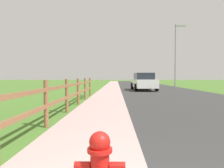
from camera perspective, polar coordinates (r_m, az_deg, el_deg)
The scene contains 7 objects.
ground_plane at distance 26.23m, azimuth 2.03°, elevation -0.75°, with size 120.00×120.00×0.00m, color #467029.
road_asphalt at distance 28.49m, azimuth 9.02°, elevation -0.55°, with size 7.00×66.00×0.01m, color #333333.
curb_concrete at distance 28.34m, azimuth -4.11°, elevation -0.55°, with size 6.00×66.00×0.01m, color #BB9A95.
grass_verge at distance 28.52m, azimuth -7.11°, elevation -0.54°, with size 5.00×66.00×0.00m, color #467029.
rail_fence at distance 7.46m, azimuth -11.92°, elevation -2.43°, with size 0.11×13.07×1.15m.
parked_suv_white at distance 19.71m, azimuth 8.37°, elevation 0.64°, with size 2.09×4.88×1.57m.
street_lamp at distance 24.71m, azimuth 16.73°, elevation 8.49°, with size 1.17×0.20×6.94m.
Camera 1 is at (-0.42, -1.20, 1.22)m, focal length 34.41 mm.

